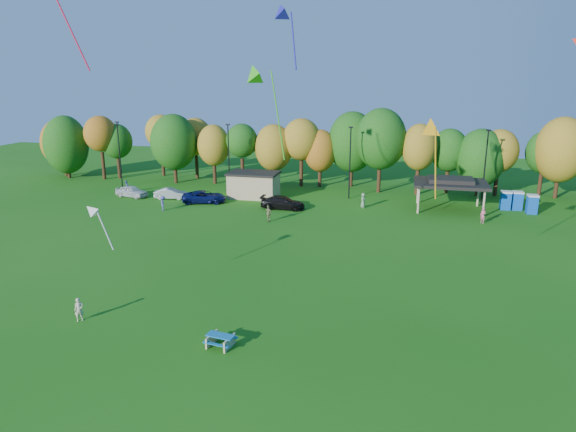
% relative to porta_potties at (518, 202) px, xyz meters
% --- Properties ---
extents(ground, '(160.00, 160.00, 0.00)m').
position_rel_porta_potties_xyz_m(ground, '(-21.75, -38.21, -1.10)').
color(ground, '#19600F').
rests_on(ground, ground).
extents(tree_line, '(93.57, 10.55, 11.15)m').
position_rel_porta_potties_xyz_m(tree_line, '(-22.78, 7.30, 4.82)').
color(tree_line, black).
rests_on(tree_line, ground).
extents(lamp_posts, '(64.50, 0.25, 9.09)m').
position_rel_porta_potties_xyz_m(lamp_posts, '(-19.75, 1.79, 3.80)').
color(lamp_posts, black).
rests_on(lamp_posts, ground).
extents(utility_building, '(6.30, 4.30, 3.25)m').
position_rel_porta_potties_xyz_m(utility_building, '(-31.75, -0.21, 0.54)').
color(utility_building, tan).
rests_on(utility_building, ground).
extents(pavilion, '(8.20, 6.20, 3.77)m').
position_rel_porta_potties_xyz_m(pavilion, '(-7.75, -1.21, 2.13)').
color(pavilion, tan).
rests_on(pavilion, ground).
extents(porta_potties, '(3.75, 2.57, 2.18)m').
position_rel_porta_potties_xyz_m(porta_potties, '(0.00, 0.00, 0.00)').
color(porta_potties, '#0D49B1').
rests_on(porta_potties, ground).
extents(picnic_table, '(1.81, 1.58, 0.70)m').
position_rel_porta_potties_xyz_m(picnic_table, '(-22.73, -36.91, -0.69)').
color(picnic_table, tan).
rests_on(picnic_table, ground).
extents(kite_flyer, '(0.67, 0.64, 1.54)m').
position_rel_porta_potties_xyz_m(kite_flyer, '(-32.60, -35.93, -0.33)').
color(kite_flyer, beige).
rests_on(kite_flyer, ground).
extents(car_a, '(4.64, 2.67, 1.49)m').
position_rel_porta_potties_xyz_m(car_a, '(-47.16, -3.70, -0.35)').
color(car_a, silver).
rests_on(car_a, ground).
extents(car_b, '(4.27, 2.10, 1.35)m').
position_rel_porta_potties_xyz_m(car_b, '(-41.75, -3.54, -0.42)').
color(car_b, '#AAABB0').
rests_on(car_b, ground).
extents(car_c, '(5.82, 3.88, 1.48)m').
position_rel_porta_potties_xyz_m(car_c, '(-36.84, -4.53, -0.36)').
color(car_c, '#0E1555').
rests_on(car_c, ground).
extents(car_d, '(5.20, 2.15, 1.51)m').
position_rel_porta_potties_xyz_m(car_d, '(-26.70, -5.29, -0.35)').
color(car_d, black).
rests_on(car_d, ground).
extents(far_person_0, '(1.13, 0.93, 1.80)m').
position_rel_porta_potties_xyz_m(far_person_0, '(-26.93, -10.92, -0.20)').
color(far_person_0, '#818753').
rests_on(far_person_0, ground).
extents(far_person_1, '(0.74, 0.75, 1.75)m').
position_rel_porta_potties_xyz_m(far_person_1, '(-4.63, -6.39, -0.22)').
color(far_person_1, '#C85E78').
rests_on(far_person_1, ground).
extents(far_person_2, '(0.63, 0.81, 1.65)m').
position_rel_porta_potties_xyz_m(far_person_2, '(-49.13, -1.60, -0.27)').
color(far_person_2, '#4967A0').
rests_on(far_person_2, ground).
extents(far_person_3, '(1.06, 1.27, 1.71)m').
position_rel_porta_potties_xyz_m(far_person_3, '(-40.05, -9.15, -0.24)').
color(far_person_3, '#4E49A2').
rests_on(far_person_3, ground).
extents(far_person_4, '(0.61, 0.89, 1.77)m').
position_rel_porta_potties_xyz_m(far_person_4, '(-17.57, -2.55, -0.21)').
color(far_person_4, '#65885D').
rests_on(far_person_4, ground).
extents(kite_2, '(1.69, 3.35, 5.48)m').
position_rel_porta_potties_xyz_m(kite_2, '(-11.47, -28.22, 11.00)').
color(kite_2, orange).
extents(kite_5, '(3.30, 3.87, 7.42)m').
position_rel_porta_potties_xyz_m(kite_5, '(-23.93, -25.03, 14.19)').
color(kite_5, '#2FA516').
extents(kite_7, '(2.05, 0.89, 3.37)m').
position_rel_porta_potties_xyz_m(kite_7, '(-33.58, -32.14, 5.15)').
color(kite_7, silver).
extents(kite_12, '(1.80, 2.70, 4.47)m').
position_rel_porta_potties_xyz_m(kite_12, '(-21.22, -27.86, 18.04)').
color(kite_12, '#1E1B97').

